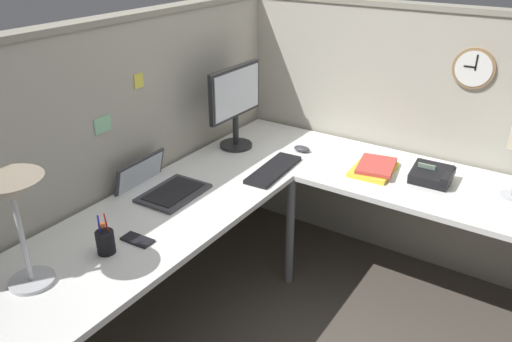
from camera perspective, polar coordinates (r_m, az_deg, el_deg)
ground_plane at (r=2.99m, az=4.85°, el=-14.90°), size 6.80×6.80×0.00m
cubicle_wall_back at (r=2.77m, az=-14.26°, el=0.42°), size 2.57×0.12×1.58m
cubicle_wall_right at (r=3.21m, az=17.15°, el=3.55°), size 0.12×2.37×1.58m
desk at (r=2.49m, az=4.72°, el=-6.09°), size 2.35×2.15×0.73m
monitor at (r=3.01m, az=-2.36°, el=7.93°), size 0.46×0.20×0.50m
laptop at (r=2.63m, az=-10.98°, el=-1.65°), size 0.35×0.39×0.22m
keyboard at (r=2.78m, az=2.01°, el=0.16°), size 0.44×0.17×0.02m
computer_mouse at (r=3.05m, az=5.24°, el=2.53°), size 0.06×0.10×0.03m
desk_lamp_dome at (r=1.95m, az=-25.92°, el=-2.86°), size 0.24×0.24×0.44m
pen_cup at (r=2.18m, az=-16.73°, el=-7.69°), size 0.08×0.08×0.18m
cell_phone at (r=2.24m, az=-13.31°, el=-7.62°), size 0.07×0.15×0.01m
office_phone at (r=2.81m, az=19.43°, el=-0.51°), size 0.20×0.21×0.11m
book_stack at (r=2.85m, az=13.31°, el=0.34°), size 0.31×0.24×0.04m
wall_clock at (r=2.95m, az=23.52°, el=10.64°), size 0.04×0.22×0.22m
pinned_note_leftmost at (r=2.52m, az=-17.01°, el=5.07°), size 0.10×0.00×0.08m
pinned_note_middle at (r=2.63m, az=-13.18°, el=9.94°), size 0.06×0.00×0.07m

